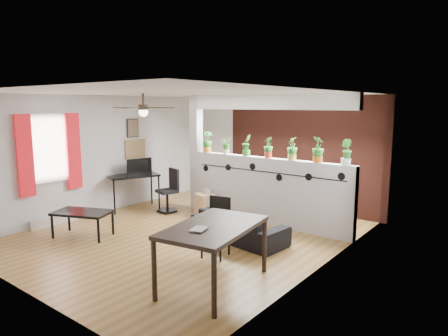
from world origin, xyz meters
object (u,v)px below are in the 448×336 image
(cube_shelf, at_px, (206,205))
(potted_plant_0, at_px, (207,141))
(potted_plant_1, at_px, (226,145))
(sofa, at_px, (239,226))
(potted_plant_6, at_px, (346,151))
(computer_desk, at_px, (133,178))
(office_chair, at_px, (169,193))
(coffee_table, at_px, (82,214))
(cup, at_px, (207,192))
(potted_plant_2, at_px, (246,145))
(potted_plant_3, at_px, (268,147))
(potted_plant_5, at_px, (318,149))
(folding_chair, at_px, (218,221))
(ceiling_fan, at_px, (143,109))
(dining_table, at_px, (214,232))
(potted_plant_4, at_px, (292,148))

(cube_shelf, bearing_deg, potted_plant_0, 142.22)
(potted_plant_1, distance_m, sofa, 2.11)
(potted_plant_0, relative_size, potted_plant_6, 1.01)
(computer_desk, bearing_deg, cube_shelf, 18.66)
(office_chair, bearing_deg, potted_plant_6, 8.57)
(potted_plant_6, height_order, coffee_table, potted_plant_6)
(office_chair, bearing_deg, computer_desk, -157.71)
(sofa, height_order, cup, cup)
(potted_plant_2, distance_m, sofa, 1.89)
(potted_plant_2, bearing_deg, potted_plant_3, 0.00)
(potted_plant_1, height_order, cup, potted_plant_1)
(potted_plant_5, xyz_separation_m, folding_chair, (-0.78, -1.96, -1.04))
(potted_plant_1, xyz_separation_m, computer_desk, (-1.99, -0.91, -0.82))
(cube_shelf, height_order, coffee_table, cube_shelf)
(potted_plant_1, xyz_separation_m, potted_plant_3, (1.05, -0.00, 0.02))
(potted_plant_0, bearing_deg, office_chair, -138.33)
(potted_plant_0, height_order, sofa, potted_plant_0)
(coffee_table, bearing_deg, office_chair, 89.45)
(potted_plant_1, distance_m, cup, 1.09)
(office_chair, xyz_separation_m, coffee_table, (-0.02, -2.19, -0.00))
(sofa, bearing_deg, ceiling_fan, 26.26)
(cup, bearing_deg, dining_table, -48.40)
(potted_plant_3, bearing_deg, potted_plant_4, 0.00)
(potted_plant_3, bearing_deg, office_chair, -165.55)
(potted_plant_2, distance_m, potted_plant_3, 0.53)
(potted_plant_5, bearing_deg, computer_desk, -167.49)
(coffee_table, bearing_deg, potted_plant_4, 44.91)
(potted_plant_2, bearing_deg, potted_plant_0, 180.00)
(potted_plant_2, height_order, cup, potted_plant_2)
(potted_plant_6, distance_m, computer_desk, 4.79)
(dining_table, bearing_deg, potted_plant_2, 116.90)
(potted_plant_0, height_order, potted_plant_1, potted_plant_0)
(potted_plant_3, xyz_separation_m, dining_table, (0.92, -2.85, -0.82))
(potted_plant_0, height_order, folding_chair, potted_plant_0)
(potted_plant_6, xyz_separation_m, office_chair, (-3.80, -0.57, -1.17))
(potted_plant_4, bearing_deg, coffee_table, -135.09)
(potted_plant_2, bearing_deg, sofa, -60.78)
(office_chair, xyz_separation_m, dining_table, (3.14, -2.28, 0.32))
(folding_chair, bearing_deg, potted_plant_4, 82.75)
(cube_shelf, xyz_separation_m, coffee_table, (-0.89, -2.42, 0.18))
(potted_plant_2, height_order, potted_plant_4, potted_plant_2)
(sofa, distance_m, office_chair, 2.43)
(cube_shelf, bearing_deg, folding_chair, -25.59)
(potted_plant_5, bearing_deg, coffee_table, -140.05)
(potted_plant_1, relative_size, sofa, 0.22)
(cup, relative_size, coffee_table, 0.11)
(potted_plant_3, height_order, potted_plant_4, potted_plant_4)
(potted_plant_1, distance_m, potted_plant_3, 1.05)
(potted_plant_3, bearing_deg, ceiling_fan, -131.63)
(potted_plant_6, bearing_deg, ceiling_fan, -150.49)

